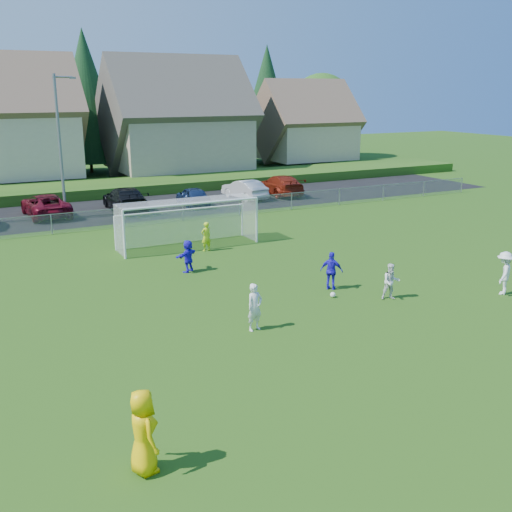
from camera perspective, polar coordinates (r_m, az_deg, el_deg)
The scene contains 21 objects.
ground at distance 18.95m, azimuth 11.33°, elevation -9.89°, with size 160.00×160.00×0.00m, color #193D0C.
asphalt_lot at distance 42.92m, azimuth -12.06°, elevation 4.41°, with size 60.00×60.00×0.00m, color black.
grass_embankment at distance 50.03m, azimuth -14.42°, elevation 6.27°, with size 70.00×6.00×0.80m, color #1E420F.
soccer_ball at distance 24.24m, azimuth 7.33°, elevation -3.68°, with size 0.22×0.22×0.22m, color white.
referee at distance 13.59m, azimuth -10.71°, elevation -16.13°, with size 0.95×0.62×1.93m, color #F2C204.
player_white_a at distance 20.63m, azimuth -0.12°, elevation -4.89°, with size 0.61×0.40×1.68m, color silver.
player_white_b at distance 24.24m, azimuth 12.74°, elevation -2.40°, with size 0.71×0.55×1.46m, color silver.
player_white_c at distance 26.22m, azimuth 22.55°, elevation -1.51°, with size 1.15×0.66×1.77m, color silver.
player_blue_a at distance 25.00m, azimuth 7.21°, elevation -1.41°, with size 0.94×0.39×1.61m, color #2516D3.
player_blue_b at distance 27.42m, azimuth -6.50°, elevation 0.01°, with size 1.37×0.44×1.48m, color #2516D3.
goalkeeper at distance 30.90m, azimuth -4.78°, elevation 1.86°, with size 0.56×0.36×1.52m, color #C0DC19.
car_c at distance 41.73m, azimuth -19.40°, elevation 4.58°, with size 2.45×5.31×1.48m, color #5F0A19.
car_d at distance 42.21m, azimuth -12.35°, elevation 5.33°, with size 2.29×5.63×1.63m, color black.
car_e at distance 43.30m, azimuth -6.04°, elevation 5.68°, with size 1.62×4.03×1.37m, color #15254B.
car_f at distance 45.90m, azimuth -1.10°, elevation 6.37°, with size 1.53×4.38×1.44m, color beige.
car_g at distance 47.66m, azimuth 2.35°, elevation 6.77°, with size 2.18×5.37×1.56m, color maroon.
soccer_goal at distance 31.89m, azimuth -6.66°, elevation 3.84°, with size 7.42×1.90×2.50m.
chainlink_fence at distance 37.61m, azimuth -9.85°, elevation 3.95°, with size 52.06×0.06×1.20m.
streetlight at distance 39.88m, azimuth -18.12°, elevation 10.19°, with size 1.38×0.18×9.00m.
houses_row at distance 57.16m, azimuth -14.69°, elevation 14.35°, with size 53.90×11.45×13.27m.
tree_row at distance 63.11m, azimuth -16.84°, elevation 13.87°, with size 65.98×12.36×13.80m.
Camera 1 is at (-10.95, -13.21, 8.04)m, focal length 42.00 mm.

